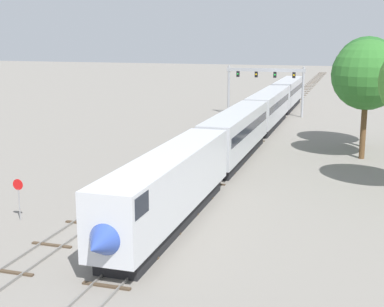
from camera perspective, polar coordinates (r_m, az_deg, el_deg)
name	(u,v)px	position (r m, az deg, el deg)	size (l,w,h in m)	color
ground_plane	(120,240)	(34.07, -7.59, -8.98)	(400.00, 400.00, 0.00)	gray
track_main	(283,111)	(90.37, 9.53, 4.36)	(2.60, 200.00, 0.16)	slate
track_near	(221,130)	(71.90, 3.06, 2.49)	(2.60, 160.00, 0.16)	slate
passenger_train	(255,118)	(65.22, 6.66, 3.67)	(3.04, 82.22, 4.80)	silver
signal_gantry	(265,79)	(85.04, 7.68, 7.69)	(12.10, 0.49, 7.65)	#999BA0
stop_sign	(19,194)	(38.51, -17.69, -4.01)	(0.76, 0.08, 2.88)	gray
trackside_tree_mid	(367,75)	(56.82, 17.84, 7.82)	(6.95, 6.95, 11.94)	brown
trackside_tree_right	(367,68)	(63.23, 17.84, 8.47)	(6.90, 6.90, 12.20)	brown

